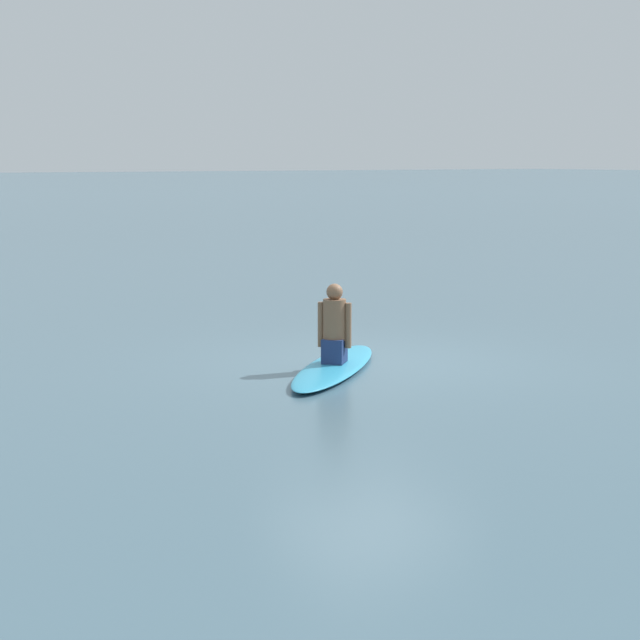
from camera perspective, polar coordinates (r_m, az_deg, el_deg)
The scene contains 3 objects.
ground_plane at distance 14.30m, azimuth 2.63°, elevation -2.27°, with size 400.00×400.00×0.00m, color slate.
surfboard at distance 13.69m, azimuth 0.78°, elevation -2.53°, with size 3.22×0.71×0.11m, color #339EC6.
person_paddler at distance 13.59m, azimuth 0.78°, elevation -0.38°, with size 0.43×0.43×1.02m.
Camera 1 is at (-8.26, -11.35, 2.71)m, focal length 59.57 mm.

